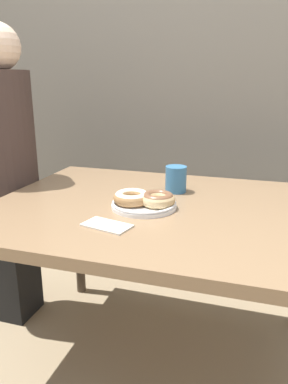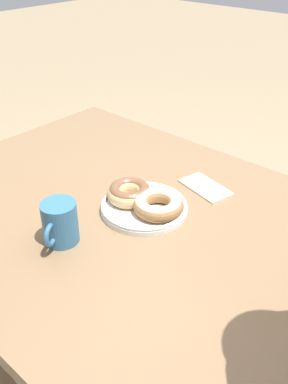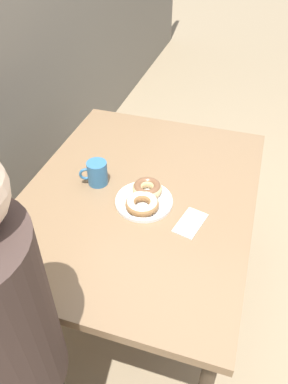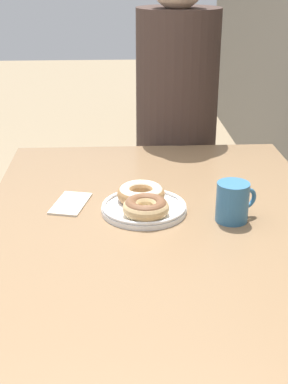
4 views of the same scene
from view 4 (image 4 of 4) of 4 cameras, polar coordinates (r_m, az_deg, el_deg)
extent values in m
cube|color=#846647|center=(1.46, 1.68, -3.65)|extent=(1.27, 0.97, 0.04)
cylinder|color=#473828|center=(2.16, -11.04, -5.43)|extent=(0.05, 0.05, 0.68)
cylinder|color=#473828|center=(2.20, 11.53, -4.88)|extent=(0.05, 0.05, 0.68)
cylinder|color=white|center=(1.50, 0.00, -1.87)|extent=(0.24, 0.24, 0.01)
torus|color=white|center=(1.49, 0.00, -1.45)|extent=(0.24, 0.24, 0.01)
torus|color=#D6B27A|center=(1.44, 0.20, -1.67)|extent=(0.15, 0.15, 0.04)
torus|color=brown|center=(1.44, 0.20, -1.39)|extent=(0.14, 0.14, 0.03)
torus|color=#9E7042|center=(1.52, -0.32, -0.21)|extent=(0.19, 0.19, 0.04)
torus|color=silver|center=(1.52, -0.32, 0.04)|extent=(0.18, 0.18, 0.03)
cylinder|color=teal|center=(1.45, 9.41, -1.06)|extent=(0.09, 0.09, 0.11)
cylinder|color=#382114|center=(1.43, 9.53, 0.71)|extent=(0.07, 0.07, 0.00)
torus|color=teal|center=(1.48, 10.94, -0.67)|extent=(0.04, 0.06, 0.06)
cube|color=black|center=(2.40, 3.37, -2.24)|extent=(0.28, 0.20, 0.66)
cylinder|color=#3D2D28|center=(2.15, 3.57, 11.80)|extent=(0.33, 0.33, 0.55)
cube|color=beige|center=(1.56, -7.86, -1.22)|extent=(0.17, 0.12, 0.01)
camera|label=1|loc=(1.53, -53.41, 6.96)|focal=35.00mm
camera|label=2|loc=(2.15, 20.41, 22.70)|focal=40.00mm
camera|label=3|loc=(2.50, -10.97, 32.23)|focal=35.00mm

